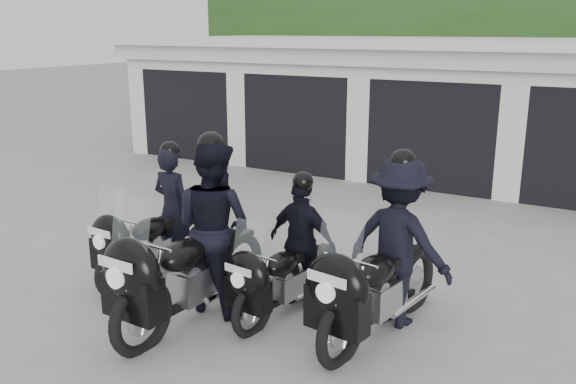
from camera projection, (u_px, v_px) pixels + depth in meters
The scene contains 7 objects.
ground at pixel (296, 285), 7.86m from camera, with size 80.00×80.00×0.00m, color #9B9B96.
garage_block at pixel (464, 107), 14.23m from camera, with size 16.40×6.80×2.96m.
background_vegetation at pixel (524, 43), 17.76m from camera, with size 20.00×3.90×5.80m.
police_bike_a at pixel (158, 224), 7.98m from camera, with size 0.71×2.11×1.83m.
police_bike_b at pixel (201, 239), 6.83m from camera, with size 1.02×2.49×2.17m.
police_bike_c at pixel (294, 252), 7.02m from camera, with size 0.97×1.93×1.68m.
police_bike_d at pixel (390, 254), 6.52m from camera, with size 1.31×2.34×2.04m.
Camera 1 is at (3.55, -6.35, 3.21)m, focal length 38.00 mm.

